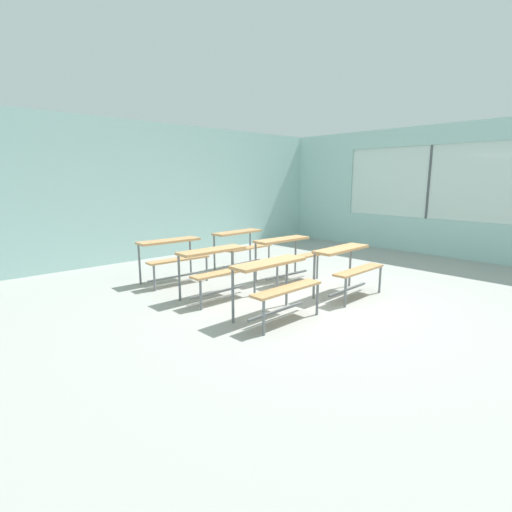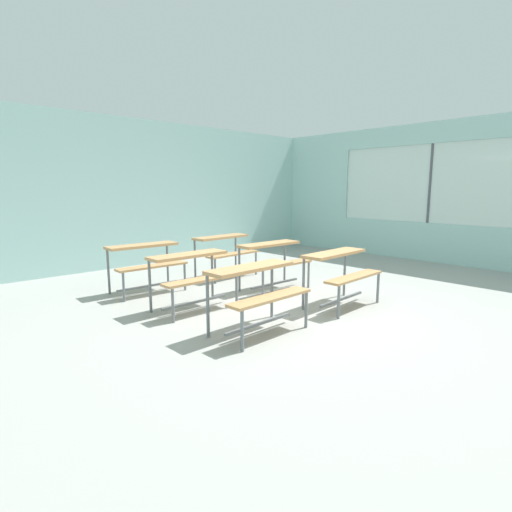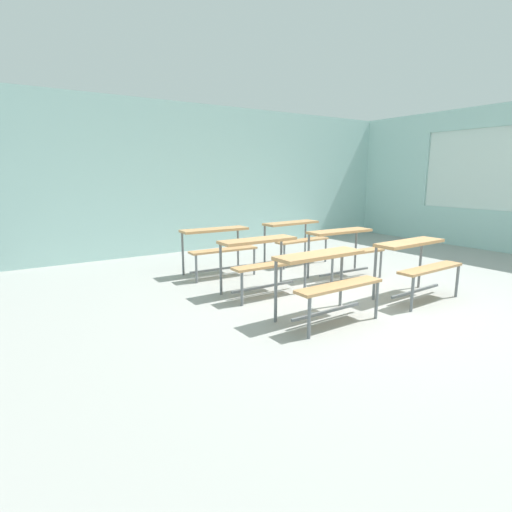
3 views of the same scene
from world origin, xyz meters
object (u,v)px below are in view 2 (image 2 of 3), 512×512
(desk_bench_r0c0, at_px, (257,283))
(desk_bench_r1c1, at_px, (274,255))
(desk_bench_r0c1, at_px, (341,266))
(desk_bench_r2c0, at_px, (146,256))
(desk_bench_r1c0, at_px, (193,268))
(desk_bench_r2c1, at_px, (225,246))

(desk_bench_r0c0, relative_size, desk_bench_r1c1, 0.99)
(desk_bench_r0c1, bearing_deg, desk_bench_r2c0, 119.89)
(desk_bench_r1c0, relative_size, desk_bench_r1c1, 0.98)
(desk_bench_r0c1, relative_size, desk_bench_r1c1, 1.00)
(desk_bench_r0c0, bearing_deg, desk_bench_r2c1, 57.19)
(desk_bench_r0c0, distance_m, desk_bench_r2c0, 2.46)
(desk_bench_r0c1, xyz_separation_m, desk_bench_r2c0, (-1.57, 2.51, 0.00))
(desk_bench_r0c0, bearing_deg, desk_bench_r2c0, 90.10)
(desk_bench_r0c1, relative_size, desk_bench_r1c0, 1.01)
(desk_bench_r0c1, relative_size, desk_bench_r2c0, 1.00)
(desk_bench_r1c1, distance_m, desk_bench_r2c0, 1.99)
(desk_bench_r1c0, bearing_deg, desk_bench_r2c1, 39.44)
(desk_bench_r1c1, relative_size, desk_bench_r2c1, 0.99)
(desk_bench_r0c0, bearing_deg, desk_bench_r1c1, 37.96)
(desk_bench_r1c1, bearing_deg, desk_bench_r0c1, -87.20)
(desk_bench_r0c0, relative_size, desk_bench_r0c1, 0.99)
(desk_bench_r0c0, height_order, desk_bench_r1c1, same)
(desk_bench_r1c0, bearing_deg, desk_bench_r0c0, -88.43)
(desk_bench_r0c1, xyz_separation_m, desk_bench_r1c0, (-1.55, 1.26, 0.00))
(desk_bench_r0c1, bearing_deg, desk_bench_r2c1, 87.22)
(desk_bench_r0c0, height_order, desk_bench_r2c1, same)
(desk_bench_r0c0, xyz_separation_m, desk_bench_r1c0, (-0.02, 1.21, 0.00))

